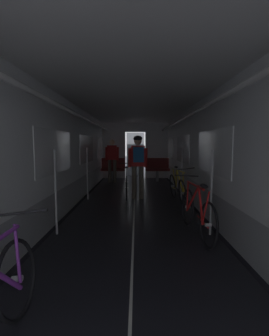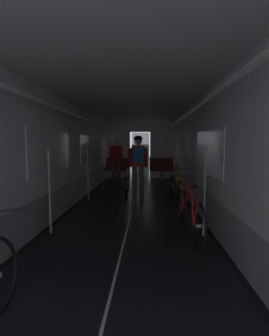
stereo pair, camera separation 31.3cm
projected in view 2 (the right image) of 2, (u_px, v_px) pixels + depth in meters
name	position (u px, v px, depth m)	size (l,w,h in m)	color
ground_plane	(102.00, 330.00, 1.95)	(60.00, 60.00, 0.00)	black
train_car_shell	(132.00, 135.00, 5.37)	(3.14, 12.34, 2.57)	black
bench_seat_far_left	(117.00, 167.00, 9.98)	(0.98, 0.51, 0.95)	gray
bench_seat_far_right	(161.00, 167.00, 9.88)	(0.98, 0.51, 0.95)	gray
bicycle_red	(190.00, 213.00, 3.93)	(0.44, 1.69, 0.94)	black
bicycle_yellow	(177.00, 188.00, 6.23)	(0.44, 1.69, 0.95)	black
person_cyclist_aisle	(138.00, 160.00, 6.60)	(0.54, 0.41, 1.73)	brown
bicycle_silver_in_aisle	(127.00, 183.00, 6.95)	(0.44, 1.69, 0.93)	black
person_standing_near_bench	(116.00, 158.00, 9.56)	(0.53, 0.23, 1.69)	brown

